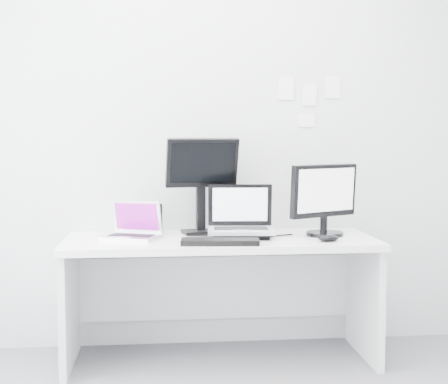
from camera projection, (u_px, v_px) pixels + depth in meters
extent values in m
plane|color=silver|center=(215.00, 132.00, 4.13)|extent=(3.60, 0.00, 3.60)
cube|color=white|center=(220.00, 299.00, 3.87)|extent=(1.80, 0.70, 0.73)
cube|color=silver|center=(130.00, 219.00, 3.79)|extent=(0.37, 0.33, 0.23)
cube|color=black|center=(155.00, 219.00, 4.01)|extent=(0.10, 0.10, 0.18)
cube|color=#ACAEB4|center=(241.00, 211.00, 3.83)|extent=(0.40, 0.33, 0.32)
cube|color=black|center=(202.00, 185.00, 3.99)|extent=(0.46, 0.23, 0.60)
cube|color=black|center=(325.00, 199.00, 3.91)|extent=(0.53, 0.42, 0.44)
cube|color=black|center=(220.00, 242.00, 3.61)|extent=(0.44, 0.19, 0.03)
ellipsoid|color=black|center=(328.00, 238.00, 3.70)|extent=(0.12, 0.08, 0.04)
cube|color=white|center=(286.00, 89.00, 4.15)|extent=(0.10, 0.00, 0.14)
cube|color=white|center=(310.00, 95.00, 4.17)|extent=(0.09, 0.00, 0.13)
cube|color=white|center=(333.00, 87.00, 4.18)|extent=(0.10, 0.00, 0.14)
cube|color=white|center=(306.00, 121.00, 4.18)|extent=(0.11, 0.00, 0.08)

